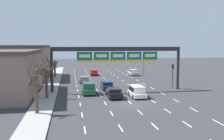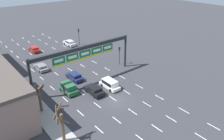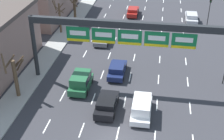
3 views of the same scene
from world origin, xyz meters
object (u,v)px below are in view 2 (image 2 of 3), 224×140
car_red (34,49)px  traffic_light_mid_block (79,34)px  car_silver (70,43)px  traffic_light_near_gantry (120,52)px  tree_bare_second (3,63)px  suv_green (68,88)px  sign_gantry (84,52)px  car_grey (41,67)px  tree_bare_furthest (61,124)px  tree_bare_third (39,97)px  suv_white (110,84)px  car_black (94,90)px  car_navy (75,76)px

car_red → traffic_light_mid_block: bearing=-13.4°
car_silver → traffic_light_near_gantry: traffic_light_near_gantry is taller
tree_bare_second → suv_green: bearing=-64.8°
sign_gantry → car_grey: (-4.96, 10.29, -5.39)m
sign_gantry → car_grey: sign_gantry is taller
traffic_light_mid_block → tree_bare_second: bearing=-163.2°
tree_bare_second → tree_bare_furthest: 25.12m
suv_green → tree_bare_third: (-6.15, -2.35, 1.74)m
car_grey → car_silver: size_ratio=0.90×
sign_gantry → tree_bare_furthest: 17.29m
sign_gantry → suv_green: (-5.00, -1.93, -5.06)m
suv_green → suv_white: bearing=-27.2°
tree_bare_third → tree_bare_second: bearing=92.5°
tree_bare_second → tree_bare_furthest: (0.28, -25.12, 0.07)m
tree_bare_third → suv_white: bearing=-5.1°
car_black → car_silver: 27.77m
traffic_light_mid_block → tree_bare_third: tree_bare_third is taller
traffic_light_near_gantry → car_black: bearing=-149.9°
suv_green → tree_bare_second: tree_bare_second is taller
tree_bare_furthest → tree_bare_third: bearing=86.8°
suv_white → tree_bare_second: (-13.73, 18.15, 1.91)m
tree_bare_furthest → car_navy: bearing=54.6°
car_silver → suv_green: bearing=-119.8°
suv_green → traffic_light_mid_block: bearing=54.1°
traffic_light_near_gantry → suv_white: bearing=-140.3°
car_red → tree_bare_second: (-10.04, -9.69, 2.12)m
car_navy → tree_bare_second: tree_bare_second is taller
suv_green → traffic_light_mid_block: (15.47, 21.37, 2.38)m
suv_white → tree_bare_third: bearing=174.9°
car_red → car_silver: car_silver is taller
sign_gantry → tree_bare_furthest: sign_gantry is taller
car_grey → tree_bare_third: 15.97m
car_silver → traffic_light_near_gantry: 19.39m
suv_green → car_black: 4.81m
car_grey → sign_gantry: bearing=-64.3°
car_silver → tree_bare_furthest: bearing=-120.6°
sign_gantry → traffic_light_mid_block: sign_gantry is taller
sign_gantry → traffic_light_mid_block: bearing=61.7°
car_black → car_navy: car_black is taller
car_red → tree_bare_third: 28.32m
sign_gantry → tree_bare_furthest: (-11.60, -12.42, -3.14)m
car_red → traffic_light_mid_block: size_ratio=0.92×
traffic_light_mid_block → traffic_light_near_gantry: bearing=-90.1°
sign_gantry → car_red: size_ratio=5.02×
sign_gantry → car_black: (-1.56, -5.29, -5.31)m
tree_bare_furthest → traffic_light_mid_block: bearing=55.3°
tree_bare_third → tree_bare_furthest: size_ratio=0.87×
car_red → tree_bare_furthest: bearing=-105.7°
suv_white → tree_bare_second: 22.84m
suv_white → traffic_light_mid_block: bearing=70.9°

